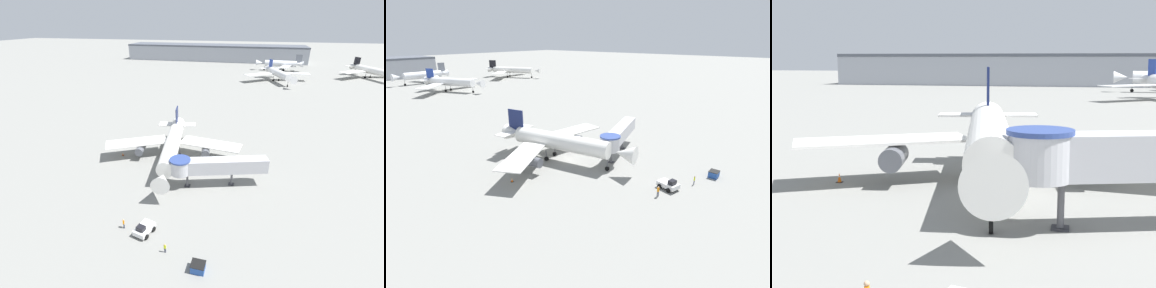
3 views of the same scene
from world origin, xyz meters
TOP-DOWN VIEW (x-y plane):
  - ground_plane at (0.00, 0.00)m, footprint 800.00×800.00m
  - main_airplane at (-1.06, 1.54)m, footprint 32.63×30.64m
  - jet_bridge at (9.56, -6.50)m, footprint 18.88×8.20m
  - pushback_tug_white at (1.42, -21.80)m, footprint 3.05×3.78m
  - service_container_blue at (11.05, -26.46)m, footprint 1.97×1.70m
  - traffic_cone_port_wing at (-13.78, 1.03)m, footprint 0.50×0.50m
  - traffic_cone_starboard_wing at (12.18, -1.13)m, footprint 0.35×0.35m
  - ground_crew_marshaller at (5.82, -24.65)m, footprint 0.32×0.21m
  - ground_crew_wing_walker at (-2.15, -21.54)m, footprint 0.30×0.39m
  - background_jet_blue_tail at (29.01, 98.01)m, footprint 35.41×32.57m
  - background_jet_black_tail at (81.51, 118.04)m, footprint 36.52×35.90m
  - background_jet_gray_tail at (33.11, 133.83)m, footprint 29.80×29.71m

SIDE VIEW (x-z plane):
  - ground_plane at x=0.00m, z-range 0.00..0.00m
  - traffic_cone_starboard_wing at x=12.18m, z-range -0.02..0.57m
  - traffic_cone_port_wing at x=-13.78m, z-range -0.02..0.81m
  - service_container_blue at x=11.05m, z-range 0.00..1.24m
  - pushback_tug_white at x=1.42m, z-range -0.11..1.75m
  - ground_crew_marshaller at x=5.82m, z-range 0.12..1.74m
  - ground_crew_wing_walker at x=-2.15m, z-range 0.14..1.95m
  - main_airplane at x=-1.06m, z-range -0.73..8.84m
  - background_jet_blue_tail at x=29.01m, z-range -0.63..9.65m
  - jet_bridge at x=9.56m, z-range 1.42..7.63m
  - background_jet_black_tail at x=81.51m, z-range -0.63..9.69m
  - background_jet_gray_tail at x=33.11m, z-range -0.65..10.00m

